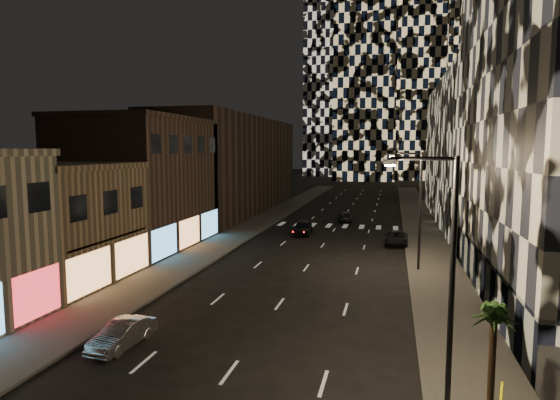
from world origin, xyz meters
The scene contains 18 objects.
sidewalk_left centered at (-10.00, 50.00, 0.07)m, with size 4.00×120.00×0.15m, color #47443F.
sidewalk_right centered at (10.00, 50.00, 0.07)m, with size 4.00×120.00×0.15m, color #47443F.
curb_left centered at (-7.90, 50.00, 0.07)m, with size 0.20×120.00×0.15m, color #4C4C47.
curb_right centered at (7.90, 50.00, 0.07)m, with size 0.20×120.00×0.15m, color #4C4C47.
retail_tan centered at (-17.00, 21.00, 4.00)m, with size 10.00×10.00×8.00m, color #856C50.
retail_brown centered at (-17.00, 33.50, 6.00)m, with size 10.00×15.00×12.00m, color #463227.
retail_filler_left centered at (-17.00, 60.00, 7.00)m, with size 10.00×40.00×14.00m, color #463227.
midrise_base centered at (12.30, 24.50, 1.50)m, with size 0.60×25.00×3.00m, color #383838.
midrise_filler_right centered at (20.00, 57.00, 9.00)m, with size 16.00×40.00×18.00m, color #232326.
tower_left_back centered at (-12.00, 165.00, 60.00)m, with size 24.00×24.00×120.00m, color black.
tower_center_low centered at (-2.00, 140.00, 47.50)m, with size 18.00×18.00×95.00m, color black.
streetlight_near centered at (8.35, 10.00, 5.35)m, with size 2.55×0.25×9.00m.
streetlight_far centered at (8.35, 30.00, 5.35)m, with size 2.55×0.25×9.00m.
car_silver_parked centered at (-5.80, 12.21, 0.63)m, with size 1.32×3.80×1.25m, color gray.
car_dark_midlane centered at (-2.99, 43.08, 0.79)m, with size 1.86×4.63×1.58m, color black.
car_dark_oncoming centered at (0.67, 53.82, 0.63)m, with size 1.77×4.34×1.26m, color black.
car_dark_rightlane centered at (7.00, 39.91, 0.65)m, with size 2.16×4.68×1.30m, color black.
palm_tree centered at (10.08, 10.34, 3.34)m, with size 1.95×1.97×3.87m.
Camera 1 is at (6.50, -6.79, 9.36)m, focal length 30.00 mm.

